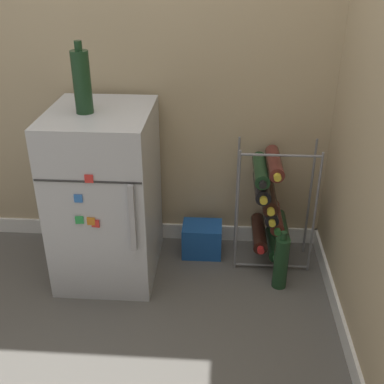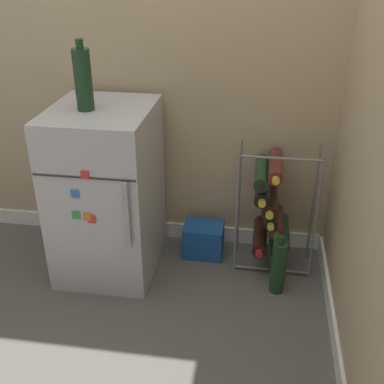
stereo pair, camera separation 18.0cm
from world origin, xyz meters
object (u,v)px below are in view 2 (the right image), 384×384
(loose_bottle_floor, at_px, (278,267))
(fridge_top_bottle, at_px, (83,79))
(mini_fridge, at_px, (107,192))
(wine_rack, at_px, (271,209))
(soda_box, at_px, (204,240))

(loose_bottle_floor, bearing_deg, fridge_top_bottle, 175.22)
(mini_fridge, xyz_separation_m, wine_rack, (0.81, 0.12, -0.09))
(wine_rack, height_order, soda_box, wine_rack)
(soda_box, bearing_deg, wine_rack, -6.66)
(soda_box, height_order, fridge_top_bottle, fridge_top_bottle)
(soda_box, distance_m, fridge_top_bottle, 1.05)
(wine_rack, height_order, fridge_top_bottle, fridge_top_bottle)
(wine_rack, relative_size, loose_bottle_floor, 2.12)
(loose_bottle_floor, bearing_deg, mini_fridge, 173.13)
(wine_rack, xyz_separation_m, fridge_top_bottle, (-0.86, -0.14, 0.66))
(wine_rack, height_order, loose_bottle_floor, wine_rack)
(fridge_top_bottle, height_order, loose_bottle_floor, fridge_top_bottle)
(fridge_top_bottle, xyz_separation_m, loose_bottle_floor, (0.91, -0.08, -0.85))
(mini_fridge, distance_m, loose_bottle_floor, 0.91)
(mini_fridge, bearing_deg, loose_bottle_floor, -6.87)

